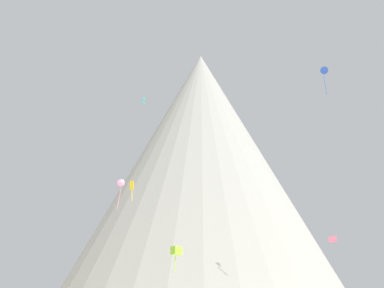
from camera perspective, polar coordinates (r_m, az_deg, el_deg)
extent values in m
cone|color=gray|center=(127.51, 1.07, -3.39)|extent=(90.41, 90.41, 66.40)
cone|color=gray|center=(124.98, 2.71, -8.40)|extent=(49.83, 49.83, 43.73)
cube|color=yellow|center=(83.60, -6.86, -4.67)|extent=(0.73, 0.91, 1.56)
cylinder|color=yellow|center=(83.25, -6.83, -5.79)|extent=(0.25, 0.15, 1.85)
cube|color=#8CD133|center=(51.95, -1.79, -12.24)|extent=(1.26, 1.26, 0.47)
cube|color=#8CD133|center=(51.99, -1.79, -11.78)|extent=(1.26, 1.26, 0.47)
cylinder|color=#8CD133|center=(51.86, -1.94, -13.44)|extent=(0.20, 0.15, 1.78)
cone|color=pink|center=(87.50, -8.05, -4.37)|extent=(1.29, 0.50, 1.27)
cylinder|color=pink|center=(86.96, -8.27, -6.11)|extent=(0.62, 0.55, 4.11)
cone|color=blue|center=(89.13, 14.79, 8.07)|extent=(1.45, 1.09, 1.37)
cylinder|color=blue|center=(88.07, 14.88, 6.57)|extent=(0.44, 0.57, 3.72)
cube|color=#E5668C|center=(73.16, 15.69, -10.36)|extent=(1.15, 0.51, 0.92)
cube|color=teal|center=(60.97, -5.47, 4.91)|extent=(0.18, 0.63, 0.90)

